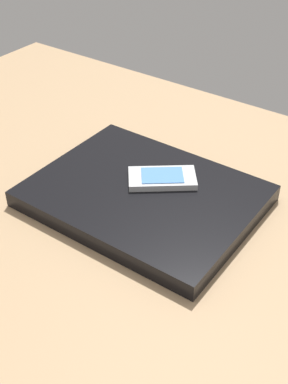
{
  "coord_description": "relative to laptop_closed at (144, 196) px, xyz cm",
  "views": [
    {
      "loc": [
        -36.44,
        47.82,
        50.2
      ],
      "look_at": [
        -1.1,
        -1.71,
        5.0
      ],
      "focal_mm": 48.04,
      "sensor_mm": 36.0,
      "label": 1
    }
  ],
  "objects": [
    {
      "name": "desk_surface",
      "position": [
        1.1,
        1.71,
        -2.78
      ],
      "size": [
        120.0,
        80.0,
        3.0
      ],
      "primitive_type": "cube",
      "color": "tan",
      "rests_on": "ground"
    },
    {
      "name": "laptop_closed",
      "position": [
        0.0,
        0.0,
        0.0
      ],
      "size": [
        32.28,
        25.01,
        2.57
      ],
      "primitive_type": "cube",
      "rotation": [
        0.0,
        0.0,
        0.0
      ],
      "color": "black",
      "rests_on": "desk_surface"
    },
    {
      "name": "cell_phone_on_laptop",
      "position": [
        -1.03,
        -3.26,
        1.8
      ],
      "size": [
        11.2,
        10.36,
        1.11
      ],
      "color": "silver",
      "rests_on": "laptop_closed"
    }
  ]
}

